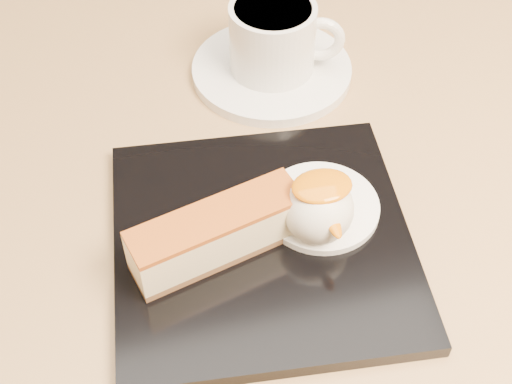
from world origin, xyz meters
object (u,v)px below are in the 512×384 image
object	(u,v)px
table	(233,273)
cheesecake	(217,233)
dessert_plate	(262,241)
coffee_cup	(275,37)
ice_cream_scoop	(318,209)
saucer	(272,70)

from	to	relation	value
table	cheesecake	xyz separation A→B (m)	(-0.03, -0.09, 0.19)
dessert_plate	coffee_cup	world-z (taller)	coffee_cup
ice_cream_scoop	coffee_cup	world-z (taller)	coffee_cup
dessert_plate	ice_cream_scoop	xyz separation A→B (m)	(0.04, -0.00, 0.03)
table	dessert_plate	world-z (taller)	dessert_plate
saucer	ice_cream_scoop	bearing A→B (deg)	-95.50
table	dessert_plate	bearing A→B (deg)	-85.56
coffee_cup	dessert_plate	bearing A→B (deg)	-90.07
ice_cream_scoop	table	bearing A→B (deg)	116.64
dessert_plate	ice_cream_scoop	distance (m)	0.05
table	coffee_cup	bearing A→B (deg)	57.48
ice_cream_scoop	cheesecake	bearing A→B (deg)	180.00
dessert_plate	saucer	distance (m)	0.20
ice_cream_scoop	dessert_plate	bearing A→B (deg)	172.87
table	ice_cream_scoop	size ratio (longest dim) A/B	15.30
dessert_plate	cheesecake	size ratio (longest dim) A/B	1.67
ice_cream_scoop	saucer	world-z (taller)	ice_cream_scoop
ice_cream_scoop	coffee_cup	distance (m)	0.20
dessert_plate	table	bearing A→B (deg)	94.44
dessert_plate	ice_cream_scoop	bearing A→B (deg)	-7.13
cheesecake	ice_cream_scoop	distance (m)	0.08
table	saucer	bearing A→B (deg)	58.36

